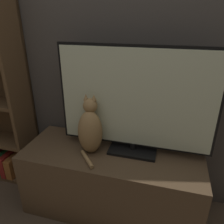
{
  "coord_description": "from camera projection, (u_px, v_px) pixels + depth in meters",
  "views": [
    {
      "loc": [
        0.36,
        -0.36,
        1.44
      ],
      "look_at": [
        -0.0,
        0.94,
        0.84
      ],
      "focal_mm": 35.0,
      "sensor_mm": 36.0,
      "label": 1
    }
  ],
  "objects": [
    {
      "name": "tv_stand",
      "position": [
        111.0,
        181.0,
        1.7
      ],
      "size": [
        1.31,
        0.51,
        0.52
      ],
      "color": "brown",
      "rests_on": "ground_plane"
    },
    {
      "name": "wall_back",
      "position": [
        123.0,
        37.0,
        1.54
      ],
      "size": [
        4.8,
        0.05,
        2.6
      ],
      "color": "#47423D",
      "rests_on": "ground_plane"
    },
    {
      "name": "tv",
      "position": [
        135.0,
        102.0,
        1.46
      ],
      "size": [
        1.07,
        0.21,
        0.76
      ],
      "color": "black",
      "rests_on": "tv_stand"
    },
    {
      "name": "cat",
      "position": [
        90.0,
        130.0,
        1.53
      ],
      "size": [
        0.19,
        0.28,
        0.44
      ],
      "rotation": [
        0.0,
        0.0,
        0.12
      ],
      "color": "#997547",
      "rests_on": "tv_stand"
    }
  ]
}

